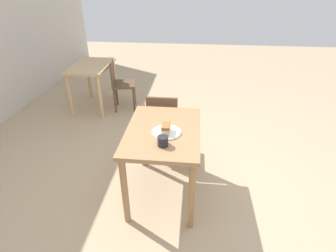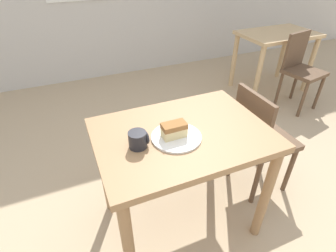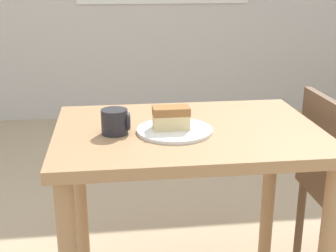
{
  "view_description": "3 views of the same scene",
  "coord_description": "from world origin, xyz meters",
  "views": [
    {
      "loc": [
        -2.08,
        0.04,
        2.02
      ],
      "look_at": [
        -0.06,
        0.25,
        0.85
      ],
      "focal_mm": 28.0,
      "sensor_mm": 36.0,
      "label": 1
    },
    {
      "loc": [
        -0.53,
        -0.74,
        1.62
      ],
      "look_at": [
        -0.09,
        0.29,
        0.84
      ],
      "focal_mm": 28.0,
      "sensor_mm": 36.0,
      "label": 2
    },
    {
      "loc": [
        -0.27,
        -1.28,
        1.31
      ],
      "look_at": [
        -0.07,
        0.29,
        0.79
      ],
      "focal_mm": 50.0,
      "sensor_mm": 36.0,
      "label": 3
    }
  ],
  "objects": [
    {
      "name": "dining_table_far",
      "position": [
        1.98,
        1.74,
        0.61
      ],
      "size": [
        0.92,
        0.59,
        0.74
      ],
      "color": "tan",
      "rests_on": "ground_plane"
    },
    {
      "name": "dining_table_near",
      "position": [
        0.0,
        0.3,
        0.64
      ],
      "size": [
        0.96,
        0.69,
        0.77
      ],
      "color": "#9E754C",
      "rests_on": "ground_plane"
    },
    {
      "name": "coffee_mug",
      "position": [
        -0.26,
        0.27,
        0.82
      ],
      "size": [
        0.1,
        0.09,
        0.09
      ],
      "color": "#232328",
      "rests_on": "dining_table_near"
    },
    {
      "name": "chair_near_window",
      "position": [
        0.67,
        0.38,
        0.47
      ],
      "size": [
        0.37,
        0.37,
        0.85
      ],
      "rotation": [
        0.0,
        0.0,
        1.57
      ],
      "color": "brown",
      "rests_on": "ground_plane"
    },
    {
      "name": "chair_far_corner",
      "position": [
        1.94,
        1.25,
        0.47
      ],
      "size": [
        0.44,
        0.44,
        0.85
      ],
      "rotation": [
        0.0,
        0.0,
        0.19
      ],
      "color": "brown",
      "rests_on": "ground_plane"
    },
    {
      "name": "cake_slice",
      "position": [
        -0.07,
        0.27,
        0.82
      ],
      "size": [
        0.13,
        0.07,
        0.08
      ],
      "color": "#E5CC89",
      "rests_on": "plate"
    },
    {
      "name": "plate",
      "position": [
        -0.05,
        0.26,
        0.78
      ],
      "size": [
        0.27,
        0.27,
        0.01
      ],
      "color": "white",
      "rests_on": "dining_table_near"
    }
  ]
}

